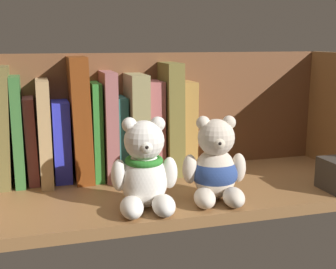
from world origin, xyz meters
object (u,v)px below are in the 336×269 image
object	(u,v)px
book_12	(168,117)
book_2	(18,130)
book_1	(2,126)
book_4	(44,130)
book_13	(184,126)
book_6	(79,118)
teddy_bear_smaller	(216,167)
book_3	(31,140)
book_5	(61,140)
book_7	(95,130)
book_10	(134,124)
teddy_bear_larger	(145,170)
book_8	(107,124)
book_9	(120,135)
book_11	(152,127)

from	to	relation	value
book_12	book_2	bearing A→B (deg)	180.00
book_1	book_2	size ratio (longest dim) A/B	1.09
book_12	book_4	bearing A→B (deg)	180.00
book_12	book_13	bearing A→B (deg)	0.00
book_6	teddy_bear_smaller	world-z (taller)	book_6
book_13	book_3	bearing A→B (deg)	180.00
book_2	book_5	bearing A→B (deg)	-0.00
book_6	book_12	distance (cm)	18.52
book_3	book_4	size ratio (longest dim) A/B	0.83
book_6	book_12	world-z (taller)	book_6
book_3	teddy_bear_smaller	bearing A→B (deg)	-33.24
book_12	book_13	xyz separation A→B (cm)	(3.55, 0.00, -1.98)
book_2	book_7	bearing A→B (deg)	0.00
book_12	book_1	bearing A→B (deg)	180.00
book_10	teddy_bear_larger	bearing A→B (deg)	-97.60
book_5	book_8	world-z (taller)	book_8
book_13	book_9	bearing A→B (deg)	180.00
book_1	book_8	xyz separation A→B (cm)	(20.19, 0.00, -0.69)
book_13	teddy_bear_larger	world-z (taller)	book_13
book_5	book_6	distance (cm)	5.64
book_13	book_1	bearing A→B (deg)	-180.00
book_8	teddy_bear_larger	bearing A→B (deg)	-82.18
book_6	book_7	xyz separation A→B (cm)	(3.02, 0.00, -2.50)
book_8	book_12	distance (cm)	12.99
book_11	book_13	distance (cm)	7.17
book_3	book_7	bearing A→B (deg)	0.00
book_10	book_11	world-z (taller)	book_10
book_10	book_13	distance (cm)	10.95
book_12	teddy_bear_smaller	xyz separation A→B (cm)	(2.67, -20.04, -5.68)
book_12	book_6	bearing A→B (deg)	180.00
book_11	book_6	bearing A→B (deg)	180.00
book_2	book_3	size ratio (longest dim) A/B	1.25
book_4	book_5	xyz separation A→B (cm)	(3.16, -0.00, -2.16)
book_13	teddy_bear_larger	distance (cm)	25.00
book_9	book_4	bearing A→B (deg)	180.00
book_8	teddy_bear_larger	xyz separation A→B (cm)	(2.85, -20.72, -4.21)
book_3	book_7	distance (cm)	12.50
book_11	book_13	world-z (taller)	book_11
book_13	teddy_bear_smaller	bearing A→B (deg)	-92.51
book_9	book_1	bearing A→B (deg)	-180.00
book_7	book_9	distance (cm)	5.26
book_6	book_2	bearing A→B (deg)	180.00
book_5	book_10	distance (cm)	15.08
book_1	book_5	world-z (taller)	book_1
book_5	book_11	bearing A→B (deg)	0.00
book_8	book_1	bearing A→B (deg)	180.00
book_3	teddy_bear_smaller	world-z (taller)	book_3
book_10	teddy_bear_smaller	bearing A→B (deg)	-63.41
book_7	book_5	bearing A→B (deg)	-180.00
book_3	book_5	bearing A→B (deg)	-0.00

